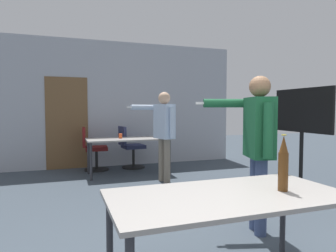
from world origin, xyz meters
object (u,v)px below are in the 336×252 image
at_px(tv_screen, 302,127).
at_px(drink_cup, 120,136).
at_px(person_near_casual, 164,128).
at_px(office_chair_far_right, 93,150).
at_px(beer_bottle, 283,164).
at_px(person_center_tall, 258,138).
at_px(office_chair_mid_tucked, 130,148).

distance_m(tv_screen, drink_cup, 3.39).
relative_size(person_near_casual, office_chair_far_right, 1.75).
xyz_separation_m(tv_screen, beer_bottle, (-2.08, -2.02, -0.12)).
relative_size(person_center_tall, drink_cup, 16.98).
bearing_deg(tv_screen, person_center_tall, -56.26).
relative_size(beer_bottle, drink_cup, 4.13).
bearing_deg(office_chair_mid_tucked, tv_screen, 30.15).
distance_m(person_near_casual, drink_cup, 1.11).
bearing_deg(tv_screen, drink_cup, -132.83).
bearing_deg(person_near_casual, tv_screen, -143.87).
bearing_deg(drink_cup, tv_screen, -42.83).
height_order(person_center_tall, beer_bottle, person_center_tall).
bearing_deg(tv_screen, beer_bottle, -45.75).
bearing_deg(office_chair_mid_tucked, beer_bottle, -5.66).
height_order(office_chair_mid_tucked, drink_cup, office_chair_mid_tucked).
bearing_deg(tv_screen, office_chair_far_right, -134.07).
height_order(office_chair_mid_tucked, office_chair_far_right, office_chair_mid_tucked).
relative_size(tv_screen, person_near_casual, 1.01).
xyz_separation_m(office_chair_far_right, beer_bottle, (0.90, -4.91, 0.49)).
relative_size(person_center_tall, person_near_casual, 1.02).
xyz_separation_m(person_center_tall, office_chair_far_right, (-1.37, 3.96, -0.58)).
distance_m(tv_screen, office_chair_far_right, 4.19).
xyz_separation_m(person_center_tall, office_chair_mid_tucked, (-0.54, 3.96, -0.57)).
xyz_separation_m(person_center_tall, beer_bottle, (-0.47, -0.95, -0.09)).
xyz_separation_m(person_near_casual, office_chair_mid_tucked, (-0.31, 1.47, -0.55)).
bearing_deg(tv_screen, office_chair_mid_tucked, -143.29).
bearing_deg(person_near_casual, office_chair_mid_tucked, -4.25).
height_order(person_near_casual, office_chair_mid_tucked, person_near_casual).
distance_m(person_center_tall, office_chair_far_right, 4.23).
xyz_separation_m(person_near_casual, drink_cup, (-0.64, 0.88, -0.21)).
height_order(tv_screen, office_chair_mid_tucked, tv_screen).
xyz_separation_m(person_near_casual, beer_bottle, (-0.24, -3.44, -0.07)).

